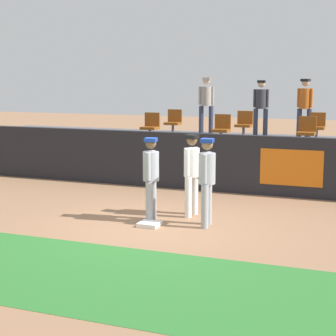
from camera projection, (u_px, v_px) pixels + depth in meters
The scene contains 17 objects.
ground_plane at pixel (155, 225), 10.95m from camera, with size 60.00×60.00×0.00m, color #936B4C.
grass_foreground_strip at pixel (79, 273), 8.23m from camera, with size 18.00×2.80×0.01m, color #2D722D.
first_base at pixel (150, 224), 10.86m from camera, with size 0.40×0.40×0.08m, color white.
player_fielder_home at pixel (192, 169), 11.53m from camera, with size 0.38×0.53×1.71m.
player_runner_visitor at pixel (151, 173), 11.10m from camera, with size 0.36×0.47×1.69m.
player_coach_visitor at pixel (207, 176), 10.70m from camera, with size 0.35×0.48×1.72m.
field_wall at pixel (210, 162), 14.21m from camera, with size 18.00×0.26×1.46m.
bleacher_platform at pixel (235, 158), 16.62m from camera, with size 18.00×4.80×1.02m, color #59595E.
seat_back_right at pixel (317, 125), 16.27m from camera, with size 0.45×0.44×0.84m.
seat_back_center at pixel (244, 123), 17.04m from camera, with size 0.48×0.44×0.84m.
seat_front_right at pixel (307, 131), 14.63m from camera, with size 0.46×0.44×0.84m.
seat_front_left at pixel (151, 125), 16.22m from camera, with size 0.46×0.44×0.84m.
seat_back_left at pixel (174, 121), 17.86m from camera, with size 0.47×0.44×0.84m.
seat_front_center at pixel (222, 128), 15.46m from camera, with size 0.46×0.44×0.84m.
spectator_hooded at pixel (305, 104), 17.30m from camera, with size 0.49×0.42×1.81m.
spectator_capped at pixel (261, 104), 17.77m from camera, with size 0.49×0.36×1.77m.
spectator_casual at pixel (206, 101), 18.64m from camera, with size 0.51×0.42×1.85m.
Camera 1 is at (4.07, -9.82, 2.85)m, focal length 59.58 mm.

